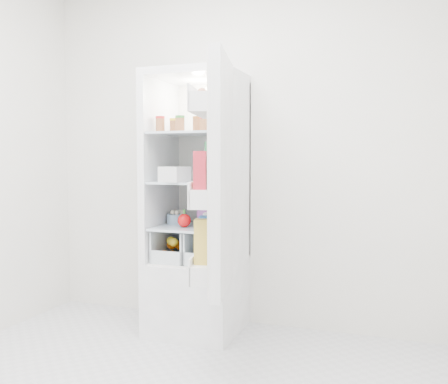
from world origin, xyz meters
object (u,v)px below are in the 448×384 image
at_px(refrigerator, 199,236).
at_px(mushroom_bowl, 177,219).
at_px(red_cabbage, 210,214).
at_px(fridge_door, 217,180).

distance_m(refrigerator, mushroom_bowl, 0.20).
distance_m(red_cabbage, mushroom_bowl, 0.31).
bearing_deg(fridge_door, refrigerator, 17.21).
bearing_deg(red_cabbage, mushroom_bowl, 160.64).
bearing_deg(refrigerator, red_cabbage, -42.08).
height_order(refrigerator, red_cabbage, refrigerator).
xyz_separation_m(refrigerator, red_cabbage, (0.13, -0.11, 0.17)).
bearing_deg(red_cabbage, fridge_door, -64.78).
distance_m(refrigerator, fridge_door, 0.85).
bearing_deg(fridge_door, red_cabbage, 12.05).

